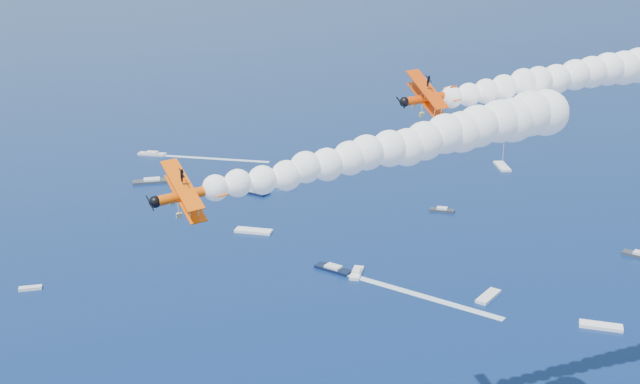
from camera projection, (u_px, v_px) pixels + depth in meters
name	position (u px, v px, depth m)	size (l,w,h in m)	color
biplane_lead	(429.00, 98.00, 97.42)	(7.68, 8.62, 5.19)	#D83D04
biplane_trail	(188.00, 195.00, 80.32)	(7.78, 8.72, 5.25)	#F65505
smoke_trail_lead	(599.00, 71.00, 104.86)	(50.02, 7.89, 9.61)	white
smoke_trail_trail	(397.00, 147.00, 90.47)	(49.44, 13.33, 9.61)	white
spectator_boats	(204.00, 239.00, 202.91)	(222.60, 183.74, 0.70)	black
boat_wakes	(22.00, 218.00, 218.68)	(199.94, 145.07, 0.04)	white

